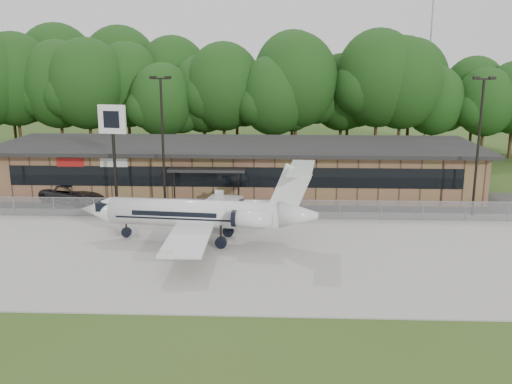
{
  "coord_description": "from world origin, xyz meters",
  "views": [
    {
      "loc": [
        3.66,
        -24.97,
        11.66
      ],
      "look_at": [
        2.09,
        12.0,
        2.78
      ],
      "focal_mm": 40.0,
      "sensor_mm": 36.0,
      "label": 1
    }
  ],
  "objects_px": {
    "terminal": "(238,167)",
    "suv": "(72,194)",
    "business_jet": "(203,214)",
    "pole_sign": "(113,131)"
  },
  "relations": [
    {
      "from": "terminal",
      "to": "suv",
      "type": "xyz_separation_m",
      "value": [
        -13.12,
        -4.73,
        -1.42
      ]
    },
    {
      "from": "business_jet",
      "to": "terminal",
      "type": "bearing_deg",
      "value": 91.11
    },
    {
      "from": "business_jet",
      "to": "pole_sign",
      "type": "xyz_separation_m",
      "value": [
        -7.62,
        7.22,
        4.35
      ]
    },
    {
      "from": "terminal",
      "to": "business_jet",
      "type": "xyz_separation_m",
      "value": [
        -1.17,
        -14.37,
        -0.31
      ]
    },
    {
      "from": "terminal",
      "to": "pole_sign",
      "type": "distance_m",
      "value": 12.02
    },
    {
      "from": "business_jet",
      "to": "suv",
      "type": "xyz_separation_m",
      "value": [
        -11.96,
        9.64,
        -1.11
      ]
    },
    {
      "from": "business_jet",
      "to": "suv",
      "type": "height_order",
      "value": "business_jet"
    },
    {
      "from": "pole_sign",
      "to": "business_jet",
      "type": "bearing_deg",
      "value": -33.47
    },
    {
      "from": "terminal",
      "to": "suv",
      "type": "height_order",
      "value": "terminal"
    },
    {
      "from": "suv",
      "to": "pole_sign",
      "type": "bearing_deg",
      "value": -97.36
    }
  ]
}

